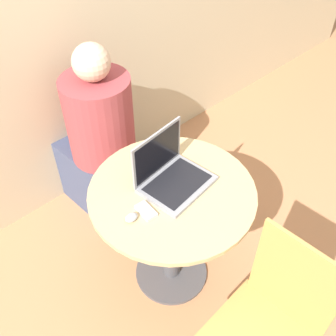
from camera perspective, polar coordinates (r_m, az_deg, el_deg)
ground_plane at (r=2.45m, az=0.48°, el=-14.91°), size 12.00×12.00×0.00m
back_wall at (r=2.27m, az=-18.67°, el=21.33°), size 7.00×0.05×2.60m
round_table at (r=2.01m, az=0.57°, el=-7.10°), size 0.81×0.81×0.73m
laptop at (r=1.87m, az=0.39°, el=-0.85°), size 0.35×0.29×0.26m
cell_phone at (r=1.77m, az=-3.22°, el=-6.24°), size 0.07×0.11×0.02m
computer_mouse at (r=1.75m, az=-5.34°, el=-7.16°), size 0.06×0.04×0.03m
chair_empty at (r=1.83m, az=14.37°, el=-21.29°), size 0.42×0.42×0.92m
person_seated at (r=2.51m, az=-10.24°, el=3.32°), size 0.40×0.62×1.19m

